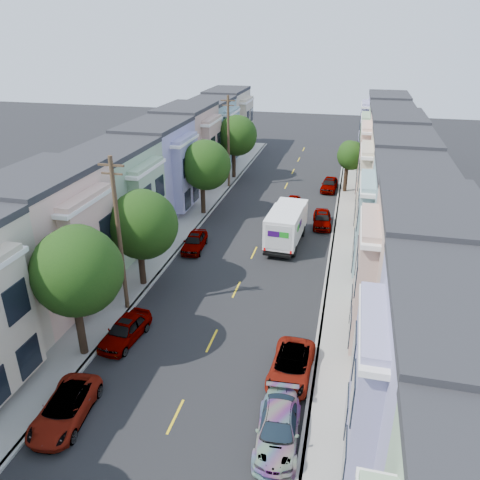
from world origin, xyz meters
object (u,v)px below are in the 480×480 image
(tree_d, at_px, (205,165))
(utility_pole_near, at_px, (119,237))
(tree_far_r, at_px, (351,156))
(parked_right_c, at_px, (322,219))
(tree_b, at_px, (76,272))
(parked_right_a, at_px, (278,429))
(tree_e, at_px, (236,136))
(parked_left_c, at_px, (125,330))
(utility_pole_far, at_px, (228,142))
(lead_sedan, at_px, (293,204))
(parked_right_b, at_px, (291,366))
(parked_left_b, at_px, (65,409))
(parked_left_d, at_px, (195,242))
(parked_right_d, at_px, (329,184))
(fedex_truck, at_px, (286,224))
(tree_c, at_px, (142,225))

(tree_d, xyz_separation_m, utility_pole_near, (0.00, -17.32, 0.24))
(tree_far_r, height_order, parked_right_c, tree_far_r)
(tree_b, bearing_deg, tree_d, 90.00)
(tree_far_r, distance_m, parked_right_a, 35.75)
(parked_right_a, bearing_deg, tree_e, 102.73)
(utility_pole_near, bearing_deg, parked_left_c, -65.71)
(tree_far_r, bearing_deg, utility_pole_far, -174.45)
(lead_sedan, height_order, parked_right_b, parked_right_b)
(utility_pole_near, relative_size, utility_pole_far, 1.00)
(parked_left_b, bearing_deg, parked_right_a, 0.25)
(parked_right_a, bearing_deg, tree_d, 109.88)
(tree_b, height_order, parked_left_d, tree_b)
(parked_left_c, bearing_deg, tree_b, -123.60)
(lead_sedan, height_order, parked_right_d, parked_right_d)
(utility_pole_near, bearing_deg, fedex_truck, 55.42)
(tree_c, bearing_deg, parked_right_b, -32.35)
(tree_c, xyz_separation_m, tree_far_r, (13.20, 24.12, -0.54))
(tree_b, bearing_deg, utility_pole_near, 89.98)
(utility_pole_near, height_order, parked_right_b, utility_pole_near)
(tree_d, height_order, parked_left_b, tree_d)
(utility_pole_near, relative_size, parked_left_b, 2.24)
(tree_d, xyz_separation_m, parked_left_d, (1.40, -7.76, -4.23))
(tree_b, distance_m, tree_e, 34.36)
(utility_pole_near, height_order, parked_left_d, utility_pole_near)
(parked_left_b, bearing_deg, utility_pole_far, 86.28)
(tree_b, distance_m, utility_pole_near, 4.81)
(tree_c, xyz_separation_m, lead_sedan, (8.03, 17.40, -4.03))
(utility_pole_far, relative_size, fedex_truck, 1.52)
(lead_sedan, relative_size, parked_right_b, 0.84)
(parked_right_b, bearing_deg, utility_pole_near, 162.45)
(parked_right_a, height_order, parked_right_d, parked_right_d)
(tree_b, bearing_deg, utility_pole_far, 90.00)
(parked_right_c, bearing_deg, parked_right_a, -94.66)
(parked_left_b, xyz_separation_m, parked_right_a, (9.80, 1.07, 0.05))
(parked_left_b, distance_m, parked_left_c, 6.22)
(parked_left_b, bearing_deg, lead_sedan, 71.51)
(utility_pole_far, bearing_deg, lead_sedan, -34.11)
(parked_right_a, height_order, parked_right_b, parked_right_a)
(tree_c, bearing_deg, tree_far_r, 61.32)
(utility_pole_near, bearing_deg, parked_right_a, -36.37)
(tree_b, height_order, tree_far_r, tree_b)
(tree_far_r, xyz_separation_m, parked_left_b, (-11.79, -36.60, -3.48))
(tree_b, relative_size, parked_right_c, 1.79)
(tree_e, distance_m, lead_sedan, 12.88)
(tree_d, xyz_separation_m, parked_left_c, (1.40, -20.43, -4.23))
(tree_b, xyz_separation_m, parked_left_c, (1.40, 1.71, -4.61))
(utility_pole_far, bearing_deg, parked_right_a, -71.89)
(lead_sedan, bearing_deg, parked_left_d, -122.54)
(parked_left_b, height_order, parked_right_c, parked_right_c)
(tree_e, relative_size, parked_right_b, 1.65)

